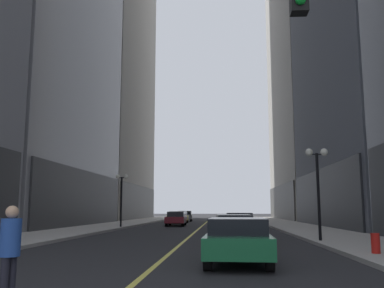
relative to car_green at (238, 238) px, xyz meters
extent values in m
plane|color=#262628|center=(-2.35, 25.61, -0.72)|extent=(200.00, 200.00, 0.00)
cube|color=#ADA8A0|center=(-10.60, 25.61, -0.65)|extent=(4.50, 78.00, 0.15)
cube|color=#ADA8A0|center=(5.90, 25.61, -0.65)|extent=(4.50, 78.00, 0.15)
cube|color=#E5D64C|center=(-2.35, 25.61, -0.72)|extent=(0.16, 70.00, 0.01)
cube|color=#2C2C2E|center=(-12.95, 25.11, 1.78)|extent=(0.50, 22.80, 5.00)
cube|color=#3A3935|center=(-12.95, 50.61, 1.78)|extent=(0.50, 24.70, 5.00)
cube|color=#212327|center=(8.25, 25.11, 1.78)|extent=(0.50, 22.80, 5.00)
cube|color=#3A3935|center=(8.25, 50.61, 1.78)|extent=(0.50, 24.70, 5.00)
cube|color=#196038|center=(0.00, 0.07, -0.13)|extent=(1.96, 4.82, 0.55)
cube|color=black|center=(0.00, -0.17, 0.35)|extent=(1.68, 2.71, 0.50)
cylinder|color=black|center=(-0.75, 1.76, -0.40)|extent=(0.24, 0.65, 0.64)
cylinder|color=black|center=(0.84, 1.72, -0.40)|extent=(0.24, 0.65, 0.64)
cylinder|color=black|center=(-0.84, -1.58, -0.40)|extent=(0.24, 0.65, 0.64)
cylinder|color=black|center=(0.75, -1.62, -0.40)|extent=(0.24, 0.65, 0.64)
cube|color=#B7B7BC|center=(0.06, 7.31, -0.13)|extent=(1.94, 4.48, 0.55)
cube|color=black|center=(0.07, 7.09, 0.35)|extent=(1.63, 2.54, 0.50)
cylinder|color=black|center=(-0.76, 8.81, -0.40)|extent=(0.25, 0.65, 0.64)
cylinder|color=black|center=(0.73, 8.89, -0.40)|extent=(0.25, 0.65, 0.64)
cylinder|color=black|center=(-0.61, 5.74, -0.40)|extent=(0.25, 0.65, 0.64)
cylinder|color=black|center=(0.88, 5.81, -0.40)|extent=(0.25, 0.65, 0.64)
cube|color=navy|center=(0.73, 16.58, -0.13)|extent=(2.12, 4.87, 0.55)
cube|color=black|center=(0.72, 16.34, 0.35)|extent=(1.80, 2.75, 0.50)
cylinder|color=black|center=(-0.03, 18.29, -0.40)|extent=(0.25, 0.65, 0.64)
cylinder|color=black|center=(1.64, 18.22, -0.40)|extent=(0.25, 0.65, 0.64)
cylinder|color=black|center=(-0.17, 14.94, -0.40)|extent=(0.25, 0.65, 0.64)
cylinder|color=black|center=(1.50, 14.86, -0.40)|extent=(0.25, 0.65, 0.64)
cube|color=maroon|center=(-4.79, 27.31, -0.13)|extent=(1.87, 4.83, 0.55)
cube|color=black|center=(-4.80, 27.55, 0.35)|extent=(1.60, 2.72, 0.50)
cylinder|color=black|center=(-4.00, 25.66, -0.40)|extent=(0.24, 0.65, 0.64)
cylinder|color=black|center=(-5.49, 25.62, -0.40)|extent=(0.24, 0.65, 0.64)
cylinder|color=black|center=(-4.09, 29.01, -0.40)|extent=(0.24, 0.65, 0.64)
cylinder|color=black|center=(-5.59, 28.96, -0.40)|extent=(0.24, 0.65, 0.64)
cube|color=yellow|center=(-5.32, 34.05, -0.13)|extent=(2.04, 4.44, 0.55)
cube|color=black|center=(-5.31, 34.27, 0.35)|extent=(1.75, 2.51, 0.50)
cylinder|color=black|center=(-4.54, 32.49, -0.40)|extent=(0.24, 0.65, 0.64)
cylinder|color=black|center=(-6.20, 32.55, -0.40)|extent=(0.24, 0.65, 0.64)
cylinder|color=black|center=(-4.44, 35.56, -0.40)|extent=(0.24, 0.65, 0.64)
cylinder|color=black|center=(-6.10, 35.61, -0.40)|extent=(0.24, 0.65, 0.64)
cube|color=slate|center=(-5.20, 41.43, -0.13)|extent=(2.00, 4.20, 0.55)
cube|color=black|center=(-5.21, 41.63, 0.35)|extent=(1.70, 2.38, 0.50)
cylinder|color=black|center=(-4.35, 40.02, -0.40)|extent=(0.25, 0.65, 0.64)
cylinder|color=black|center=(-5.92, 39.95, -0.40)|extent=(0.25, 0.65, 0.64)
cylinder|color=black|center=(-4.47, 42.90, -0.40)|extent=(0.25, 0.65, 0.64)
cylinder|color=black|center=(-6.05, 42.83, -0.40)|extent=(0.25, 0.65, 0.64)
cylinder|color=black|center=(-4.00, -5.72, -0.32)|extent=(0.14, 0.14, 0.80)
cylinder|color=black|center=(-4.05, -5.87, -0.32)|extent=(0.14, 0.14, 0.80)
cylinder|color=#234799|center=(-4.03, -5.80, 0.39)|extent=(0.43, 0.43, 0.63)
sphere|color=tan|center=(-4.03, -5.80, 0.82)|extent=(0.22, 0.22, 0.22)
sphere|color=green|center=(0.85, -6.39, 4.20)|extent=(0.17, 0.17, 0.17)
cylinder|color=black|center=(-8.75, 21.81, 1.38)|extent=(0.14, 0.14, 4.20)
cylinder|color=black|center=(-8.75, 21.81, 3.43)|extent=(0.80, 0.06, 0.06)
sphere|color=white|center=(-9.10, 21.81, 3.53)|extent=(0.36, 0.36, 0.36)
sphere|color=white|center=(-8.40, 21.81, 3.53)|extent=(0.36, 0.36, 0.36)
cylinder|color=black|center=(4.05, 7.42, 1.38)|extent=(0.14, 0.14, 4.20)
cylinder|color=black|center=(4.05, 7.42, 3.43)|extent=(0.80, 0.06, 0.06)
sphere|color=white|center=(3.70, 7.42, 3.53)|extent=(0.36, 0.36, 0.36)
sphere|color=white|center=(4.40, 7.42, 3.53)|extent=(0.36, 0.36, 0.36)
cylinder|color=red|center=(4.55, 1.70, -0.32)|extent=(0.28, 0.28, 0.80)
camera|label=1|loc=(-0.44, -12.87, 0.87)|focal=39.64mm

